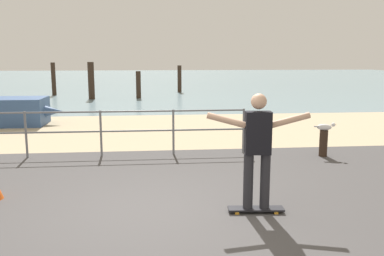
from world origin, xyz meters
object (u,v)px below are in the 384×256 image
Objects in this scene: skateboard at (256,209)px; skateboarder at (258,144)px; bollard_short at (323,144)px; seagull at (325,127)px.

skateboarder is (-0.00, 0.00, 0.95)m from skateboard.
bollard_short is 0.38m from seagull.
bollard_short reaches higher than skateboard.
skateboarder is at bearing -126.39° from bollard_short.
seagull is (2.36, 3.18, 0.62)m from skateboard.
skateboarder is 2.70× the size of bollard_short.
skateboarder is 4.02m from bollard_short.
skateboard is 0.95m from skateboarder.
skateboard is at bearing -126.39° from bollard_short.
seagull reaches higher than bollard_short.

